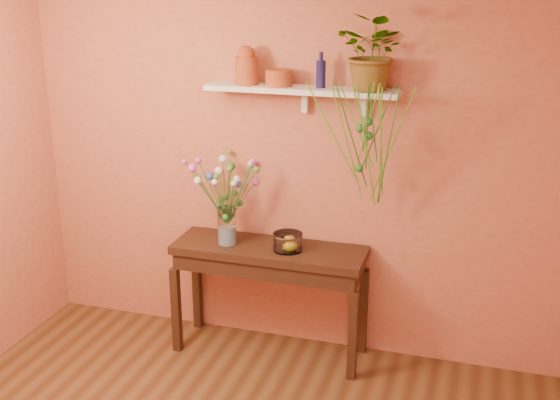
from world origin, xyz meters
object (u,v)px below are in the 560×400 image
object	(u,v)px
sideboard	(269,262)
terracotta_jug	(246,66)
glass_vase	(227,229)
glass_bowl	(288,242)
spider_plant	(374,53)
blue_bottle	(321,73)
bouquet	(226,180)

from	to	relation	value
sideboard	terracotta_jug	world-z (taller)	terracotta_jug
glass_vase	glass_bowl	world-z (taller)	glass_vase
spider_plant	blue_bottle	bearing A→B (deg)	174.41
bouquet	terracotta_jug	bearing A→B (deg)	43.31
blue_bottle	bouquet	size ratio (longest dim) A/B	0.43
spider_plant	terracotta_jug	bearing A→B (deg)	178.89
sideboard	glass_bowl	bearing A→B (deg)	-9.96
blue_bottle	glass_vase	world-z (taller)	blue_bottle
terracotta_jug	bouquet	distance (m)	0.79
sideboard	terracotta_jug	size ratio (longest dim) A/B	5.29
terracotta_jug	bouquet	bearing A→B (deg)	-136.69
glass_bowl	spider_plant	bearing A→B (deg)	11.51
sideboard	glass_vase	xyz separation A→B (m)	(-0.30, -0.04, 0.24)
sideboard	spider_plant	bearing A→B (deg)	6.97
terracotta_jug	sideboard	bearing A→B (deg)	-28.13
glass_bowl	blue_bottle	bearing A→B (deg)	38.47
bouquet	glass_bowl	world-z (taller)	bouquet
sideboard	blue_bottle	size ratio (longest dim) A/B	5.91
spider_plant	bouquet	size ratio (longest dim) A/B	0.91
bouquet	glass_vase	bearing A→B (deg)	-66.85
blue_bottle	bouquet	bearing A→B (deg)	-167.97
blue_bottle	spider_plant	world-z (taller)	spider_plant
spider_plant	glass_vase	distance (m)	1.58
bouquet	glass_bowl	bearing A→B (deg)	-0.90
sideboard	bouquet	distance (m)	0.66
blue_bottle	glass_bowl	size ratio (longest dim) A/B	1.13
blue_bottle	glass_bowl	xyz separation A→B (m)	(-0.18, -0.14, -1.15)
spider_plant	glass_bowl	xyz separation A→B (m)	(-0.53, -0.11, -1.30)
terracotta_jug	glass_vase	xyz separation A→B (m)	(-0.12, -0.14, -1.12)
blue_bottle	glass_bowl	distance (m)	1.17
terracotta_jug	glass_bowl	size ratio (longest dim) A/B	1.26
terracotta_jug	blue_bottle	distance (m)	0.51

